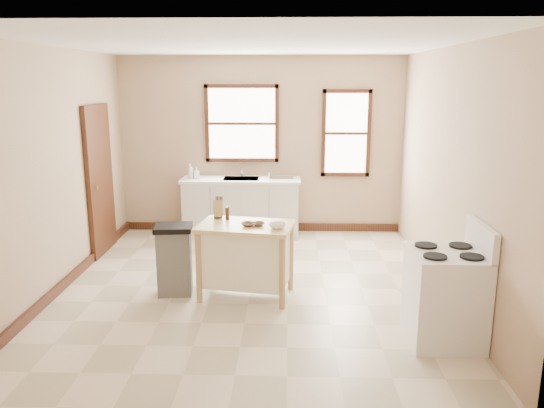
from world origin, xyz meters
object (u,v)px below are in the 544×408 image
(pepper_grinder, at_px, (227,213))
(trash_bin, at_px, (175,260))
(bowl_b, at_px, (258,224))
(bowl_c, at_px, (278,226))
(kitchen_island, at_px, (246,260))
(gas_stove, at_px, (446,283))
(knife_block, at_px, (218,209))
(bowl_a, at_px, (248,224))
(dish_rack, at_px, (281,175))
(soap_bottle_a, at_px, (190,171))
(soap_bottle_b, at_px, (196,173))

(pepper_grinder, xyz_separation_m, trash_bin, (-0.60, -0.15, -0.52))
(bowl_b, height_order, bowl_c, bowl_c)
(bowl_c, bearing_deg, kitchen_island, 156.58)
(kitchen_island, height_order, trash_bin, kitchen_island)
(kitchen_island, xyz_separation_m, gas_stove, (1.95, -1.00, 0.15))
(knife_block, height_order, bowl_a, knife_block)
(dish_rack, xyz_separation_m, bowl_c, (-0.01, -2.63, -0.09))
(dish_rack, xyz_separation_m, bowl_b, (-0.22, -2.52, -0.10))
(dish_rack, distance_m, knife_block, 2.30)
(soap_bottle_a, xyz_separation_m, bowl_c, (1.41, -2.57, -0.16))
(dish_rack, xyz_separation_m, bowl_a, (-0.33, -2.54, -0.10))
(soap_bottle_a, xyz_separation_m, trash_bin, (0.22, -2.37, -0.63))
(soap_bottle_a, distance_m, bowl_a, 2.72)
(soap_bottle_b, relative_size, trash_bin, 0.22)
(gas_stove, bearing_deg, kitchen_island, 152.81)
(bowl_b, bearing_deg, soap_bottle_b, 114.05)
(soap_bottle_b, relative_size, kitchen_island, 0.17)
(soap_bottle_b, xyz_separation_m, knife_block, (0.62, -2.15, -0.06))
(bowl_a, bearing_deg, gas_stove, -26.06)
(dish_rack, bearing_deg, kitchen_island, -84.88)
(soap_bottle_a, height_order, kitchen_island, soap_bottle_a)
(soap_bottle_a, xyz_separation_m, bowl_b, (1.20, -2.47, -0.17))
(kitchen_island, xyz_separation_m, trash_bin, (-0.83, 0.05, -0.02))
(kitchen_island, xyz_separation_m, knife_block, (-0.34, 0.28, 0.52))
(bowl_b, relative_size, bowl_c, 0.78)
(pepper_grinder, relative_size, trash_bin, 0.18)
(kitchen_island, bearing_deg, soap_bottle_a, 123.04)
(bowl_a, bearing_deg, knife_block, 137.40)
(bowl_b, distance_m, gas_stove, 2.06)
(dish_rack, relative_size, bowl_c, 2.14)
(pepper_grinder, height_order, bowl_a, pepper_grinder)
(soap_bottle_a, height_order, bowl_c, soap_bottle_a)
(dish_rack, xyz_separation_m, pepper_grinder, (-0.59, -2.28, -0.04))
(soap_bottle_a, bearing_deg, dish_rack, 26.99)
(kitchen_island, relative_size, trash_bin, 1.27)
(bowl_a, bearing_deg, soap_bottle_b, 111.79)
(dish_rack, height_order, bowl_a, dish_rack)
(bowl_c, distance_m, gas_stove, 1.83)
(knife_block, relative_size, gas_stove, 0.17)
(dish_rack, xyz_separation_m, trash_bin, (-1.20, -2.42, -0.56))
(bowl_a, xyz_separation_m, trash_bin, (-0.86, 0.11, -0.46))
(bowl_b, bearing_deg, kitchen_island, 160.73)
(soap_bottle_a, distance_m, knife_block, 2.25)
(bowl_c, bearing_deg, trash_bin, 170.25)
(kitchen_island, height_order, bowl_a, bowl_a)
(dish_rack, relative_size, trash_bin, 0.48)
(knife_block, xyz_separation_m, gas_stove, (2.29, -1.29, -0.38))
(knife_block, relative_size, trash_bin, 0.24)
(pepper_grinder, relative_size, gas_stove, 0.13)
(trash_bin, xyz_separation_m, gas_stove, (2.78, -1.05, 0.17))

